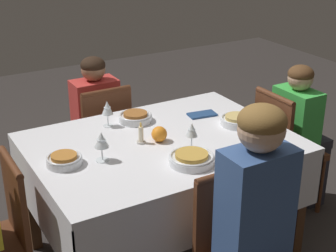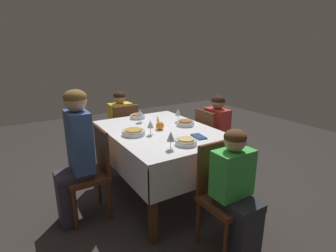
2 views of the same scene
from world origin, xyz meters
The scene contains 21 objects.
ground_plane centered at (0.00, 0.00, 0.00)m, with size 8.00×8.00×0.00m, color #332D2B.
dining_table centered at (0.00, 0.00, 0.65)m, with size 1.41×1.03×0.75m.
chair_north centered at (0.02, 0.73, 0.48)m, with size 0.37×0.37×0.87m.
chair_east centered at (0.92, 0.05, 0.48)m, with size 0.37×0.37×0.87m.
chair_south centered at (0.05, -0.73, 0.48)m, with size 0.37×0.37×0.87m.
chair_west centered at (-0.92, -0.03, 0.48)m, with size 0.37×0.37×0.87m.
person_adult_denim centered at (0.02, 0.87, 0.70)m, with size 0.30×0.34×1.24m.
person_child_yellow centered at (1.08, 0.05, 0.56)m, with size 0.33×0.30×1.02m.
person_child_red centered at (0.05, -0.88, 0.56)m, with size 0.30×0.33×1.03m.
person_child_green centered at (-1.08, -0.03, 0.56)m, with size 0.33×0.30×1.02m.
bowl_north centered at (0.00, 0.31, 0.78)m, with size 0.23×0.23×0.06m.
wine_glass_north centered at (-0.09, 0.17, 0.85)m, with size 0.06×0.06×0.15m.
bowl_east centered at (0.55, 0.01, 0.78)m, with size 0.18×0.18×0.06m.
wine_glass_east centered at (0.37, 0.06, 0.86)m, with size 0.07×0.07×0.16m.
bowl_south centered at (0.00, -0.31, 0.78)m, with size 0.20×0.20×0.06m.
wine_glass_south centered at (0.17, -0.33, 0.86)m, with size 0.06×0.06×0.16m.
bowl_west centered at (-0.49, 0.03, 0.78)m, with size 0.20×0.20×0.06m.
wine_glass_west centered at (-0.52, 0.20, 0.86)m, with size 0.07×0.07×0.16m.
candle_centerpiece centered at (0.11, -0.03, 0.79)m, with size 0.05×0.05×0.12m.
orange_fruit centered at (0.01, 0.00, 0.79)m, with size 0.09×0.09×0.09m, color orange.
napkin_red_folded centered at (-0.39, -0.19, 0.75)m, with size 0.18×0.11×0.01m.
Camera 2 is at (-2.26, 1.30, 1.56)m, focal length 28.00 mm.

